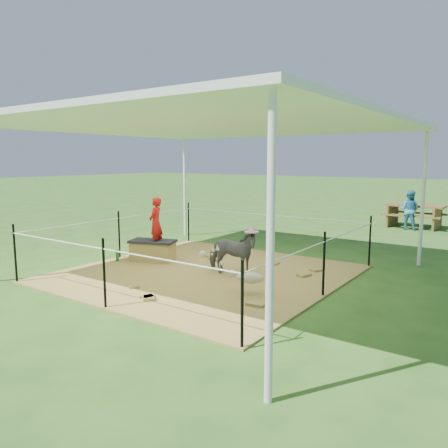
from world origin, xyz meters
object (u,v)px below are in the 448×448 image
Objects in this scene: woman at (156,218)px; distant_person at (409,210)px; straw_bale at (153,252)px; foal at (250,276)px; picnic_table_near at (414,216)px; pony at (232,253)px; green_bottle at (117,256)px.

distant_person is (3.14, 7.39, -0.33)m from woman.
foal is (2.76, -0.75, 0.10)m from straw_bale.
distant_person reaches higher than picnic_table_near.
foal is at bearing -91.79° from picnic_table_near.
picnic_table_near is (3.28, 7.94, 0.13)m from straw_bale.
distant_person is at bearing -92.77° from picnic_table_near.
distant_person is (1.32, 7.38, 0.16)m from pony.
pony is (1.92, 0.01, 0.21)m from straw_bale.
picnic_table_near reaches higher than straw_bale.
pony is 7.50m from distant_person.
straw_bale is 8.08m from distant_person.
foal is 0.88× the size of distant_person.
picnic_table_near is (0.52, 8.68, 0.03)m from foal.
straw_bale is 0.70m from woman.
foal is 8.15m from distant_person.
woman is 0.87× the size of distant_person.
foal reaches higher than straw_bale.
green_bottle is 2.53m from pony.
straw_bale is 0.71m from green_bottle.
pony reaches higher than green_bottle.
straw_bale is at bearing -109.61° from woman.
straw_bale is 0.72× the size of distant_person.
woman reaches higher than distant_person.
pony is 1.14m from foal.
foal is at bearing -15.09° from straw_bale.
woman is at bearing 143.91° from foal.
woman is (0.10, 0.00, 0.70)m from straw_bale.
pony is (1.82, 0.01, -0.48)m from woman.
woman is 2.83m from foal.
distant_person is at bearing 64.22° from green_bottle.
woman is at bearing 77.38° from pony.
woman is at bearing 69.73° from distant_person.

